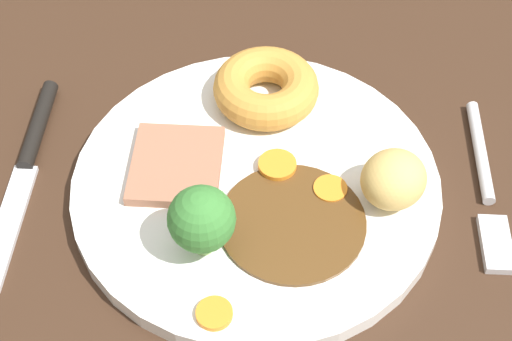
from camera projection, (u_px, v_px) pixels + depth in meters
dining_table at (268, 240)px, 54.73cm from camera, size 120.00×84.00×3.60cm
dinner_plate at (256, 186)px, 54.72cm from camera, size 26.09×26.09×1.40cm
gravy_pool at (292, 222)px, 51.62cm from camera, size 9.97×9.97×0.30cm
meat_slice_main at (176, 165)px, 54.51cm from camera, size 6.79×7.54×0.80cm
yorkshire_pudding at (272, 88)px, 58.10cm from camera, size 8.04×8.04×2.78cm
roast_potato_left at (394, 179)px, 51.72cm from camera, size 6.38×6.41×3.84cm
carrot_coin_front at (277, 166)px, 54.53cm from camera, size 2.73×2.73×0.68cm
carrot_coin_back at (330, 189)px, 53.34cm from camera, size 2.37×2.37×0.44cm
carrot_coin_side at (214, 313)px, 47.15cm from camera, size 2.31×2.31×0.42cm
broccoli_floret at (202, 220)px, 48.02cm from camera, size 4.36×4.36×5.44cm
fork at (486, 187)px, 55.03cm from camera, size 2.33×15.31×0.90cm
knife at (28, 159)px, 56.66cm from camera, size 2.63×18.55×1.20cm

